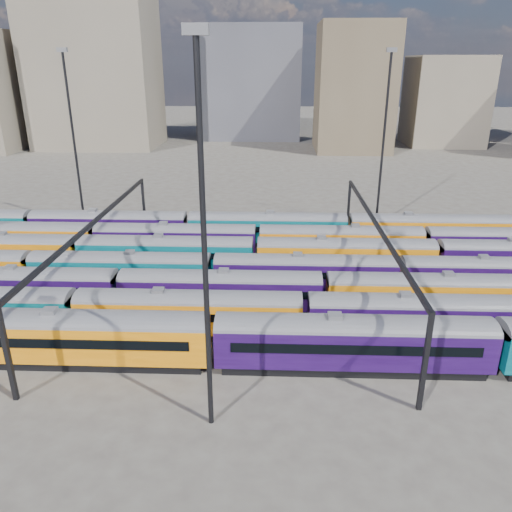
{
  "coord_description": "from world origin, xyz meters",
  "views": [
    {
      "loc": [
        -0.75,
        -50.4,
        23.67
      ],
      "look_at": [
        -2.79,
        2.75,
        3.0
      ],
      "focal_mm": 35.0,
      "sensor_mm": 36.0,
      "label": 1
    }
  ],
  "objects_px": {
    "rake_0": "(353,337)",
    "mast_2": "(204,235)",
    "rake_1": "(305,311)",
    "rake_2": "(324,288)"
  },
  "relations": [
    {
      "from": "rake_0",
      "to": "rake_2",
      "type": "xyz_separation_m",
      "value": [
        -1.4,
        10.0,
        -0.27
      ]
    },
    {
      "from": "rake_0",
      "to": "mast_2",
      "type": "bearing_deg",
      "value": -146.89
    },
    {
      "from": "rake_1",
      "to": "rake_2",
      "type": "bearing_deg",
      "value": 66.41
    },
    {
      "from": "rake_1",
      "to": "mast_2",
      "type": "height_order",
      "value": "mast_2"
    },
    {
      "from": "rake_0",
      "to": "mast_2",
      "type": "relative_size",
      "value": 6.23
    },
    {
      "from": "rake_1",
      "to": "rake_2",
      "type": "height_order",
      "value": "rake_1"
    },
    {
      "from": "rake_0",
      "to": "rake_2",
      "type": "height_order",
      "value": "rake_0"
    },
    {
      "from": "rake_1",
      "to": "mast_2",
      "type": "relative_size",
      "value": 4.93
    },
    {
      "from": "rake_0",
      "to": "rake_2",
      "type": "bearing_deg",
      "value": 97.99
    },
    {
      "from": "mast_2",
      "to": "rake_0",
      "type": "bearing_deg",
      "value": 33.11
    }
  ]
}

